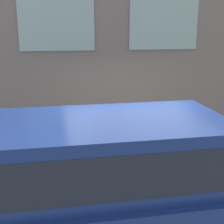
# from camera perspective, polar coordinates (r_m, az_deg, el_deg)

# --- Properties ---
(ground_plane) EXTENTS (80.00, 80.00, 0.00)m
(ground_plane) POSITION_cam_1_polar(r_m,az_deg,el_deg) (6.26, 3.99, -14.42)
(ground_plane) COLOR #514F4C
(sidewalk) EXTENTS (2.33, 60.00, 0.14)m
(sidewalk) POSITION_cam_1_polar(r_m,az_deg,el_deg) (7.24, 1.68, -9.46)
(sidewalk) COLOR gray
(sidewalk) RESTS_ON ground_plane
(fire_hydrant) EXTENTS (0.33, 0.44, 0.73)m
(fire_hydrant) POSITION_cam_1_polar(r_m,az_deg,el_deg) (6.51, 1.60, -8.18)
(fire_hydrant) COLOR gray
(fire_hydrant) RESTS_ON sidewalk
(person) EXTENTS (0.34, 0.22, 1.40)m
(person) POSITION_cam_1_polar(r_m,az_deg,el_deg) (6.33, -1.64, -4.29)
(person) COLOR #232328
(person) RESTS_ON sidewalk
(parked_truck_navy_near) EXTENTS (1.90, 4.89, 1.95)m
(parked_truck_navy_near) POSITION_cam_1_polar(r_m,az_deg,el_deg) (4.33, -1.01, -12.07)
(parked_truck_navy_near) COLOR black
(parked_truck_navy_near) RESTS_ON ground_plane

